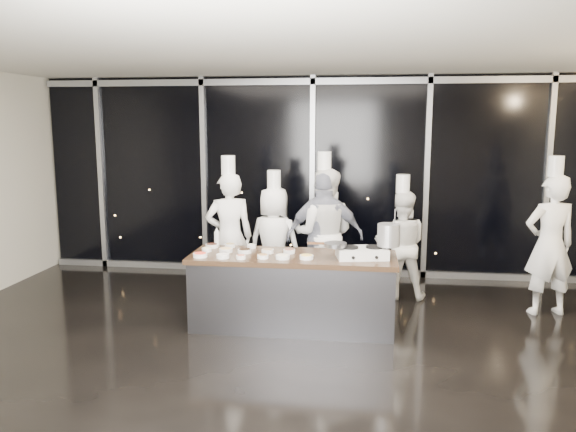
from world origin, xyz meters
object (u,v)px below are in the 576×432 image
(demo_counter, at_px, (293,291))
(chef_far_left, at_px, (229,236))
(frying_pan, at_px, (334,245))
(chef_center, at_px, (324,233))
(chef_side, at_px, (550,244))
(stock_pot, at_px, (389,235))
(stove, at_px, (362,253))
(guest, at_px, (325,237))
(chef_left, at_px, (274,241))
(chef_right, at_px, (401,244))

(demo_counter, xyz_separation_m, chef_far_left, (-1.01, 0.95, 0.46))
(frying_pan, distance_m, chef_center, 1.34)
(chef_center, xyz_separation_m, chef_side, (2.92, -0.29, 0.00))
(frying_pan, height_order, stock_pot, stock_pot)
(stove, xyz_separation_m, stock_pot, (0.30, 0.06, 0.21))
(chef_far_left, bearing_deg, guest, 167.56)
(chef_center, bearing_deg, chef_left, 6.97)
(stock_pot, height_order, chef_side, chef_side)
(stove, xyz_separation_m, guest, (-0.51, 1.15, -0.06))
(demo_counter, xyz_separation_m, chef_side, (3.20, 0.92, 0.48))
(stove, height_order, chef_right, chef_right)
(chef_right, xyz_separation_m, chef_side, (1.84, -0.45, 0.15))
(frying_pan, distance_m, chef_far_left, 1.84)
(stove, height_order, guest, guest)
(stock_pot, height_order, chef_far_left, chef_far_left)
(chef_far_left, distance_m, chef_center, 1.31)
(stove, height_order, stock_pot, stock_pot)
(chef_far_left, relative_size, chef_right, 1.15)
(chef_far_left, bearing_deg, stove, 132.01)
(stock_pot, bearing_deg, frying_pan, -169.41)
(chef_left, bearing_deg, chef_far_left, 35.33)
(stove, distance_m, chef_left, 1.74)
(chef_far_left, bearing_deg, frying_pan, 125.70)
(frying_pan, relative_size, chef_left, 0.26)
(stove, xyz_separation_m, chef_right, (0.54, 1.42, -0.19))
(frying_pan, relative_size, stock_pot, 1.83)
(stock_pot, xyz_separation_m, chef_right, (0.24, 1.36, -0.39))
(frying_pan, relative_size, chef_right, 0.27)
(chef_far_left, bearing_deg, chef_left, -178.51)
(stove, bearing_deg, chef_center, 102.48)
(demo_counter, height_order, chef_side, chef_side)
(chef_center, height_order, guest, chef_center)
(frying_pan, height_order, chef_center, chef_center)
(demo_counter, height_order, stock_pot, stock_pot)
(demo_counter, bearing_deg, stove, -3.21)
(guest, bearing_deg, chef_right, -174.08)
(frying_pan, relative_size, guest, 0.26)
(stock_pot, bearing_deg, guest, 126.75)
(stock_pot, height_order, chef_center, chef_center)
(demo_counter, relative_size, stove, 3.88)
(frying_pan, xyz_separation_m, stock_pot, (0.62, 0.12, 0.11))
(chef_far_left, relative_size, chef_center, 0.98)
(chef_far_left, xyz_separation_m, chef_center, (1.29, 0.26, 0.01))
(stove, relative_size, stock_pot, 2.43)
(stove, bearing_deg, frying_pan, 179.35)
(stock_pot, relative_size, chef_left, 0.14)
(stove, relative_size, chef_left, 0.35)
(chef_center, height_order, chef_right, chef_center)
(chef_left, distance_m, chef_center, 0.71)
(demo_counter, relative_size, frying_pan, 5.15)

